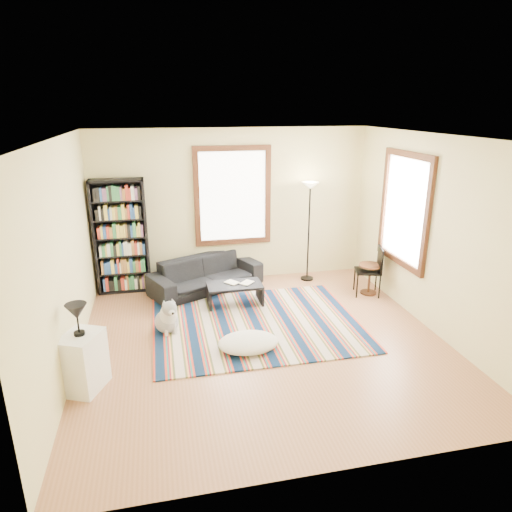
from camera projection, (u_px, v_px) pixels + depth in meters
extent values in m
cube|color=#A26B4A|center=(264.00, 344.00, 6.47)|extent=(5.00, 5.00, 0.10)
cube|color=white|center=(265.00, 133.00, 5.55)|extent=(5.00, 5.00, 0.10)
cube|color=beige|center=(232.00, 206.00, 8.38)|extent=(5.00, 0.10, 2.80)
cube|color=beige|center=(337.00, 338.00, 3.65)|extent=(5.00, 0.10, 2.80)
cube|color=beige|center=(59.00, 260.00, 5.49)|extent=(0.10, 5.00, 2.80)
cube|color=beige|center=(437.00, 235.00, 6.53)|extent=(0.10, 5.00, 2.80)
cube|color=white|center=(233.00, 196.00, 8.24)|extent=(1.20, 0.06, 1.60)
cube|color=white|center=(405.00, 210.00, 7.19)|extent=(0.06, 1.20, 1.60)
cube|color=#0C1F3C|center=(256.00, 324.00, 6.93)|extent=(3.08, 2.46, 0.02)
imported|color=black|center=(206.00, 274.00, 8.15)|extent=(1.54, 2.15, 0.58)
cube|color=black|center=(121.00, 237.00, 7.88)|extent=(0.90, 0.30, 2.00)
cube|color=black|center=(235.00, 294.00, 7.57)|extent=(1.03, 0.83, 0.36)
imported|color=beige|center=(229.00, 284.00, 7.49)|extent=(0.27, 0.26, 0.02)
imported|color=beige|center=(243.00, 282.00, 7.59)|extent=(0.27, 0.27, 0.02)
ellipsoid|color=white|center=(248.00, 342.00, 6.19)|extent=(0.99, 0.87, 0.21)
cylinder|color=#412410|center=(369.00, 279.00, 7.98)|extent=(0.49, 0.49, 0.54)
cube|color=black|center=(368.00, 271.00, 7.91)|extent=(0.52, 0.50, 0.86)
cube|color=white|center=(83.00, 362.00, 5.27)|extent=(0.55, 0.61, 0.70)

